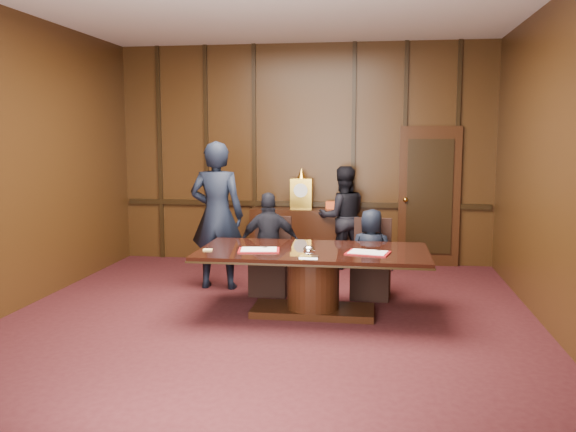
% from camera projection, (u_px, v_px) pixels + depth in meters
% --- Properties ---
extents(room, '(7.00, 7.04, 3.50)m').
position_uv_depth(room, '(272.00, 167.00, 6.50)').
color(room, black).
rests_on(room, ground).
extents(sideboard, '(1.60, 0.45, 1.54)m').
position_uv_depth(sideboard, '(301.00, 234.00, 9.73)').
color(sideboard, black).
rests_on(sideboard, ground).
extents(conference_table, '(2.62, 1.32, 0.76)m').
position_uv_depth(conference_table, '(313.00, 271.00, 6.98)').
color(conference_table, black).
rests_on(conference_table, ground).
extents(folder_left, '(0.50, 0.39, 0.02)m').
position_uv_depth(folder_left, '(259.00, 250.00, 6.89)').
color(folder_left, maroon).
rests_on(folder_left, conference_table).
extents(folder_right, '(0.52, 0.42, 0.02)m').
position_uv_depth(folder_right, '(368.00, 253.00, 6.72)').
color(folder_right, maroon).
rests_on(folder_right, conference_table).
extents(inkstand, '(0.20, 0.14, 0.12)m').
position_uv_depth(inkstand, '(309.00, 252.00, 6.50)').
color(inkstand, white).
rests_on(inkstand, conference_table).
extents(notepad, '(0.10, 0.08, 0.01)m').
position_uv_depth(notepad, '(208.00, 250.00, 6.90)').
color(notepad, '#FFDC7C').
rests_on(notepad, conference_table).
extents(chair_left, '(0.50, 0.50, 0.99)m').
position_uv_depth(chair_left, '(271.00, 271.00, 7.97)').
color(chair_left, black).
rests_on(chair_left, ground).
extents(chair_right, '(0.51, 0.51, 0.99)m').
position_uv_depth(chair_right, '(371.00, 274.00, 7.78)').
color(chair_right, black).
rests_on(chair_right, ground).
extents(signatory_left, '(0.82, 0.45, 1.33)m').
position_uv_depth(signatory_left, '(270.00, 244.00, 7.84)').
color(signatory_left, black).
rests_on(signatory_left, ground).
extents(signatory_right, '(0.61, 0.45, 1.14)m').
position_uv_depth(signatory_right, '(371.00, 254.00, 7.67)').
color(signatory_right, black).
rests_on(signatory_right, ground).
extents(witness_left, '(0.72, 0.48, 1.98)m').
position_uv_depth(witness_left, '(217.00, 215.00, 8.15)').
color(witness_left, black).
rests_on(witness_left, ground).
extents(witness_right, '(0.91, 0.79, 1.59)m').
position_uv_depth(witness_right, '(343.00, 217.00, 9.44)').
color(witness_right, black).
rests_on(witness_right, ground).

